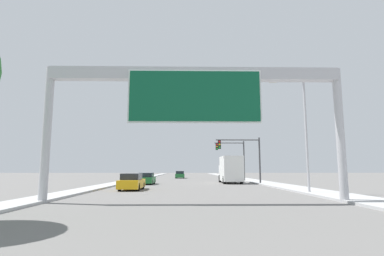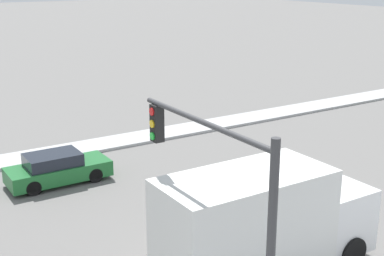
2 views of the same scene
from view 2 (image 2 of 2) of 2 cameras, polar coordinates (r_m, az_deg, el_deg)
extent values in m
cube|color=#B0B0B0|center=(39.21, 16.12, 2.81)|extent=(2.00, 120.00, 0.15)
cube|color=#1E662D|center=(23.89, -14.03, -4.53)|extent=(1.78, 4.35, 0.67)
cube|color=#1E232D|center=(23.63, -14.63, -3.27)|extent=(1.56, 2.26, 0.52)
cylinder|color=black|center=(25.06, -11.66, -3.84)|extent=(0.22, 0.64, 0.64)
cylinder|color=black|center=(23.69, -10.30, -4.96)|extent=(0.22, 0.64, 0.64)
cylinder|color=black|center=(24.32, -17.61, -4.92)|extent=(0.22, 0.64, 0.64)
cylinder|color=black|center=(22.92, -16.57, -6.15)|extent=(0.22, 0.64, 0.64)
cube|color=white|center=(17.96, 14.54, -8.94)|extent=(2.22, 1.96, 2.02)
cube|color=silver|center=(15.55, 5.63, -10.35)|extent=(2.41, 5.04, 3.12)
cylinder|color=black|center=(18.91, 11.79, -10.15)|extent=(0.28, 1.00, 1.00)
cylinder|color=black|center=(17.64, 16.69, -12.57)|extent=(0.28, 1.00, 1.00)
cylinder|color=#3D3D3F|center=(12.81, 1.04, 0.68)|extent=(5.35, 0.14, 0.14)
cube|color=black|center=(14.82, -3.76, 0.52)|extent=(0.35, 0.28, 1.05)
cylinder|color=red|center=(14.66, -4.33, 1.74)|extent=(0.22, 0.04, 0.22)
cylinder|color=yellow|center=(14.75, -4.30, 0.43)|extent=(0.22, 0.04, 0.22)
cylinder|color=green|center=(14.85, -4.27, -0.87)|extent=(0.22, 0.04, 0.22)
camera|label=1|loc=(34.79, -89.81, -12.09)|focal=28.00mm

